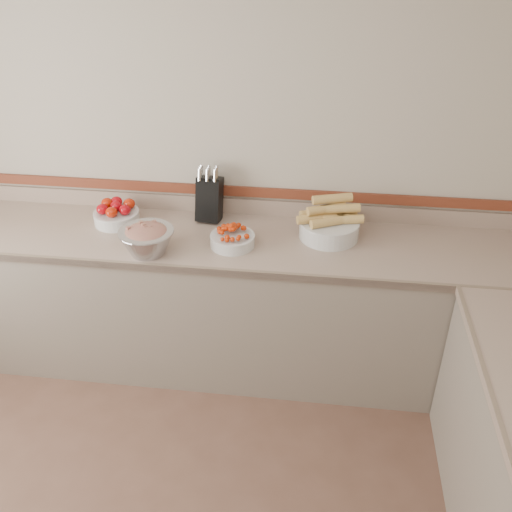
# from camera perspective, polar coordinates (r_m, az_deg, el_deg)

# --- Properties ---
(back_wall) EXTENTS (4.00, 0.00, 4.00)m
(back_wall) POSITION_cam_1_polar(r_m,az_deg,el_deg) (3.36, -4.61, 10.58)
(back_wall) COLOR #B0A491
(back_wall) RESTS_ON ground_plane
(counter_back) EXTENTS (4.00, 0.65, 1.08)m
(counter_back) POSITION_cam_1_polar(r_m,az_deg,el_deg) (3.49, -5.05, -4.45)
(counter_back) COLOR gray
(counter_back) RESTS_ON ground_plane
(knife_block) EXTENTS (0.16, 0.18, 0.34)m
(knife_block) POSITION_cam_1_polar(r_m,az_deg,el_deg) (3.38, -4.69, 5.81)
(knife_block) COLOR black
(knife_block) RESTS_ON counter_back
(tomato_bowl) EXTENTS (0.27, 0.27, 0.13)m
(tomato_bowl) POSITION_cam_1_polar(r_m,az_deg,el_deg) (3.46, -13.79, 4.13)
(tomato_bowl) COLOR silver
(tomato_bowl) RESTS_ON counter_back
(cherry_tomato_bowl) EXTENTS (0.25, 0.25, 0.14)m
(cherry_tomato_bowl) POSITION_cam_1_polar(r_m,az_deg,el_deg) (3.14, -2.37, 1.84)
(cherry_tomato_bowl) COLOR silver
(cherry_tomato_bowl) RESTS_ON counter_back
(corn_bowl) EXTENTS (0.37, 0.34, 0.25)m
(corn_bowl) POSITION_cam_1_polar(r_m,az_deg,el_deg) (3.23, 7.36, 3.20)
(corn_bowl) COLOR silver
(corn_bowl) RESTS_ON counter_back
(rhubarb_bowl) EXTENTS (0.30, 0.30, 0.17)m
(rhubarb_bowl) POSITION_cam_1_polar(r_m,az_deg,el_deg) (3.10, -10.86, 1.68)
(rhubarb_bowl) COLOR #B2B2BA
(rhubarb_bowl) RESTS_ON counter_back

